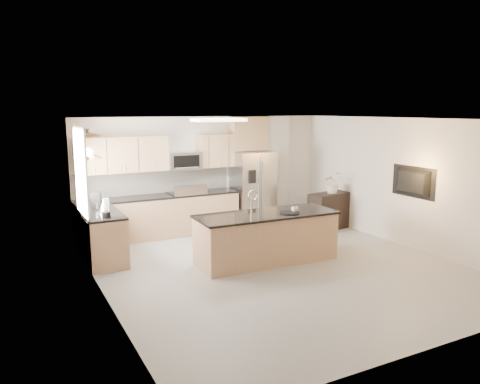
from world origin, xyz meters
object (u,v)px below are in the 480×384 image
coffee_maker (96,201)px  television (410,182)px  platter (289,213)px  credenza (329,211)px  island (266,237)px  microwave (184,161)px  flower_vase (333,177)px  bowl (82,130)px  blender (106,209)px  kettle (104,206)px  range (187,213)px  cup (295,210)px  refrigerator (252,189)px

coffee_maker → television: 6.07m
platter → credenza: bearing=35.9°
credenza → island: bearing=-162.6°
island → credenza: (2.52, 1.37, -0.03)m
microwave → credenza: bearing=-22.2°
credenza → flower_vase: flower_vase is taller
credenza → television: 2.22m
island → bowl: size_ratio=6.70×
bowl → blender: bearing=-79.7°
television → island: bearing=78.3°
microwave → kettle: (-2.03, -1.27, -0.59)m
range → island: 2.59m
range → microwave: size_ratio=1.50×
island → platter: size_ratio=7.26×
kettle → flower_vase: size_ratio=0.34×
flower_vase → platter: bearing=-145.3°
cup → flower_vase: flower_vase is taller
microwave → platter: microwave is taller
microwave → television: microwave is taller
credenza → blender: bearing=173.6°
range → blender: (-2.07, -1.58, 0.59)m
island → coffee_maker: (-2.69, 1.71, 0.62)m
microwave → flower_vase: microwave is taller
credenza → refrigerator: bearing=131.6°
bowl → refrigerator: bearing=8.3°
range → cup: size_ratio=9.00×
range → coffee_maker: bearing=-158.9°
platter → coffee_maker: (-3.06, 1.89, 0.16)m
coffee_maker → bowl: bearing=129.4°
refrigerator → kettle: refrigerator is taller
microwave → credenza: microwave is taller
range → flower_vase: flower_vase is taller
platter → cup: bearing=10.3°
range → platter: bearing=-70.3°
credenza → platter: 2.69m
refrigerator → platter: refrigerator is taller
microwave → bowl: bearing=-161.7°
refrigerator → range: bearing=178.4°
bowl → cup: bearing=-31.5°
refrigerator → television: (1.85, -3.07, 0.46)m
platter → coffee_maker: 3.60m
island → bowl: 3.93m
microwave → television: size_ratio=0.71×
kettle → coffee_maker: (-0.07, 0.34, 0.04)m
flower_vase → television: size_ratio=0.70×
range → island: island is taller
credenza → platter: platter is taller
television → credenza: bearing=11.5°
blender → bowl: size_ratio=0.85×
range → cup: 2.93m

